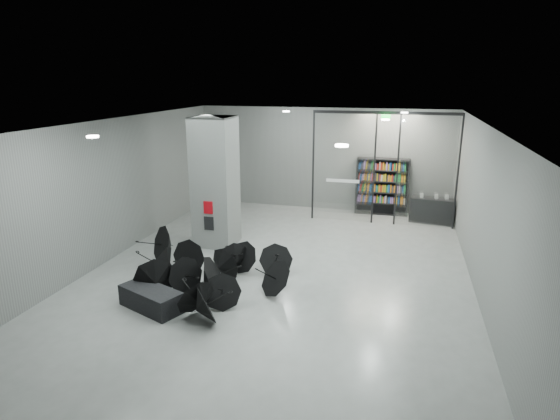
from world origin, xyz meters
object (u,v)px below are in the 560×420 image
(bench, at_px, (151,299))
(shop_counter, at_px, (432,210))
(bookshelf, at_px, (382,187))
(umbrella_cluster, at_px, (206,276))
(column, at_px, (215,182))

(bench, distance_m, shop_counter, 10.78)
(bookshelf, relative_size, umbrella_cluster, 0.43)
(shop_counter, bearing_deg, umbrella_cluster, -118.76)
(bookshelf, bearing_deg, shop_counter, -21.12)
(bench, xyz_separation_m, shop_counter, (6.51, 8.59, 0.21))
(column, bearing_deg, umbrella_cluster, -72.69)
(bookshelf, xyz_separation_m, shop_counter, (1.86, -0.66, -0.63))
(bench, bearing_deg, umbrella_cluster, 83.03)
(column, height_order, bench, column)
(bench, height_order, shop_counter, shop_counter)
(column, distance_m, bench, 4.84)
(bookshelf, bearing_deg, column, -137.19)
(umbrella_cluster, bearing_deg, bookshelf, 63.75)
(bench, distance_m, bookshelf, 10.39)
(column, relative_size, bookshelf, 1.84)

